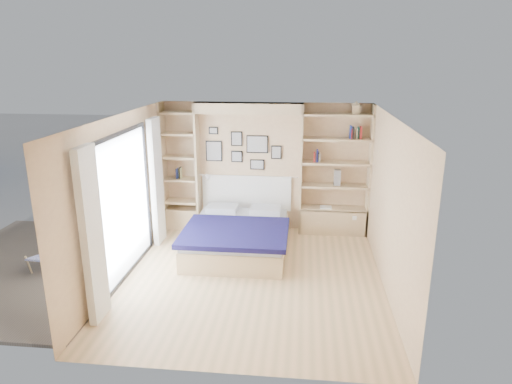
# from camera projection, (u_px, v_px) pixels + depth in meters

# --- Properties ---
(ground) EXTENTS (4.50, 4.50, 0.00)m
(ground) POSITION_uv_depth(u_px,v_px,m) (252.00, 278.00, 7.11)
(ground) COLOR #DFB682
(ground) RESTS_ON ground
(room_shell) EXTENTS (4.50, 4.50, 4.50)m
(room_shell) POSITION_uv_depth(u_px,v_px,m) (240.00, 185.00, 8.30)
(room_shell) COLOR #D4B182
(room_shell) RESTS_ON ground
(bed) EXTENTS (1.77, 2.30, 1.07)m
(bed) POSITION_uv_depth(u_px,v_px,m) (238.00, 236.00, 8.06)
(bed) COLOR tan
(bed) RESTS_ON ground
(photo_gallery) EXTENTS (1.48, 0.02, 0.82)m
(photo_gallery) POSITION_uv_depth(u_px,v_px,m) (242.00, 149.00, 8.82)
(photo_gallery) COLOR black
(photo_gallery) RESTS_ON ground
(reading_lamps) EXTENTS (1.92, 0.12, 0.15)m
(reading_lamps) POSITION_uv_depth(u_px,v_px,m) (248.00, 177.00, 8.74)
(reading_lamps) COLOR silver
(reading_lamps) RESTS_ON ground
(shelf_decor) EXTENTS (3.51, 0.23, 2.03)m
(shelf_decor) POSITION_uv_depth(u_px,v_px,m) (323.00, 147.00, 8.49)
(shelf_decor) COLOR #A51E1E
(shelf_decor) RESTS_ON ground
(deck) EXTENTS (3.20, 4.00, 0.05)m
(deck) POSITION_uv_depth(u_px,v_px,m) (34.00, 267.00, 7.48)
(deck) COLOR brown
(deck) RESTS_ON ground
(deck_chair) EXTENTS (0.49, 0.74, 0.71)m
(deck_chair) POSITION_uv_depth(u_px,v_px,m) (53.00, 248.00, 7.38)
(deck_chair) COLOR tan
(deck_chair) RESTS_ON ground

